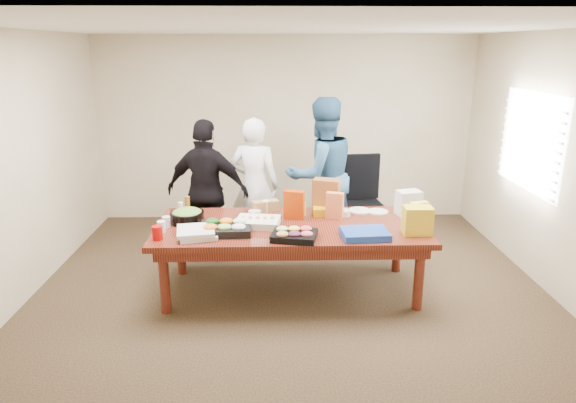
{
  "coord_description": "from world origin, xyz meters",
  "views": [
    {
      "loc": [
        -0.17,
        -4.94,
        2.52
      ],
      "look_at": [
        -0.03,
        0.1,
        0.97
      ],
      "focal_mm": 31.43,
      "sensor_mm": 36.0,
      "label": 1
    }
  ],
  "objects_px": {
    "sheet_cake": "(258,222)",
    "office_chair": "(364,203)",
    "person_right": "(321,176)",
    "person_center": "(255,186)",
    "conference_table": "(291,258)",
    "salad_bowl": "(187,217)"
  },
  "relations": [
    {
      "from": "person_right",
      "to": "person_center",
      "type": "bearing_deg",
      "value": -19.61
    },
    {
      "from": "person_right",
      "to": "salad_bowl",
      "type": "xyz_separation_m",
      "value": [
        -1.51,
        -1.08,
        -0.17
      ]
    },
    {
      "from": "sheet_cake",
      "to": "salad_bowl",
      "type": "height_order",
      "value": "salad_bowl"
    },
    {
      "from": "sheet_cake",
      "to": "office_chair",
      "type": "bearing_deg",
      "value": 53.93
    },
    {
      "from": "conference_table",
      "to": "salad_bowl",
      "type": "height_order",
      "value": "salad_bowl"
    },
    {
      "from": "person_center",
      "to": "sheet_cake",
      "type": "distance_m",
      "value": 1.17
    },
    {
      "from": "person_center",
      "to": "conference_table",
      "type": "bearing_deg",
      "value": 124.76
    },
    {
      "from": "salad_bowl",
      "to": "office_chair",
      "type": "bearing_deg",
      "value": 30.65
    },
    {
      "from": "conference_table",
      "to": "salad_bowl",
      "type": "relative_size",
      "value": 7.85
    },
    {
      "from": "office_chair",
      "to": "person_center",
      "type": "xyz_separation_m",
      "value": [
        -1.42,
        -0.2,
        0.3
      ]
    },
    {
      "from": "person_center",
      "to": "sheet_cake",
      "type": "relative_size",
      "value": 3.93
    },
    {
      "from": "office_chair",
      "to": "person_right",
      "type": "xyz_separation_m",
      "value": [
        -0.58,
        -0.16,
        0.42
      ]
    },
    {
      "from": "conference_table",
      "to": "sheet_cake",
      "type": "relative_size",
      "value": 6.41
    },
    {
      "from": "office_chair",
      "to": "person_right",
      "type": "distance_m",
      "value": 0.73
    },
    {
      "from": "office_chair",
      "to": "person_right",
      "type": "bearing_deg",
      "value": -171.83
    },
    {
      "from": "conference_table",
      "to": "person_right",
      "type": "relative_size",
      "value": 1.44
    },
    {
      "from": "person_right",
      "to": "sheet_cake",
      "type": "relative_size",
      "value": 4.47
    },
    {
      "from": "salad_bowl",
      "to": "sheet_cake",
      "type": "bearing_deg",
      "value": -9.82
    },
    {
      "from": "conference_table",
      "to": "person_center",
      "type": "distance_m",
      "value": 1.31
    },
    {
      "from": "person_center",
      "to": "salad_bowl",
      "type": "bearing_deg",
      "value": 71.8
    },
    {
      "from": "person_center",
      "to": "sheet_cake",
      "type": "xyz_separation_m",
      "value": [
        0.07,
        -1.17,
        -0.07
      ]
    },
    {
      "from": "person_right",
      "to": "sheet_cake",
      "type": "height_order",
      "value": "person_right"
    }
  ]
}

